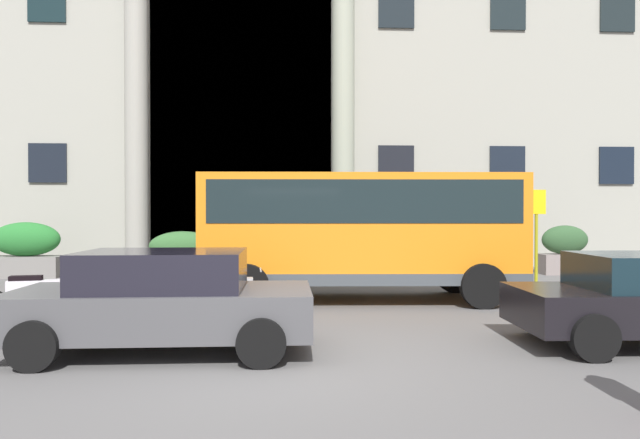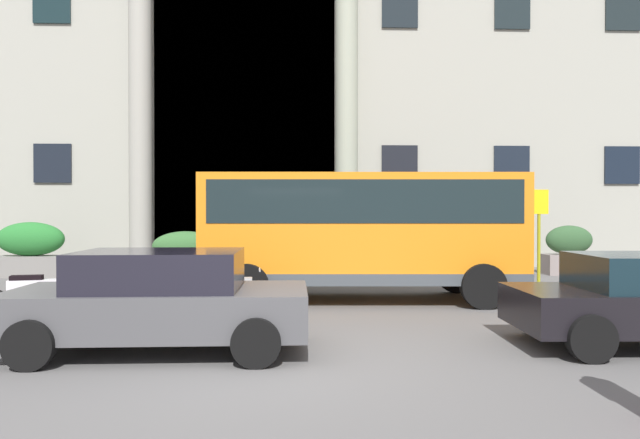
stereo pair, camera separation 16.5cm
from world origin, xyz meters
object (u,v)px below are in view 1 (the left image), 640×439
object	(u,v)px
hedge_planter_far_east	(322,252)
motorcycle_near_kerb	(35,296)
parked_hatchback_near	(164,300)
motorcycle_far_end	(226,294)
hedge_planter_far_west	(26,250)
hedge_planter_east	(565,251)
bus_stop_sign	(536,228)
hedge_planter_west	(183,255)
orange_minibus	(361,226)

from	to	relation	value
hedge_planter_far_east	motorcycle_near_kerb	size ratio (longest dim) A/B	1.01
parked_hatchback_near	motorcycle_far_end	distance (m)	2.54
hedge_planter_far_east	hedge_planter_far_west	size ratio (longest dim) A/B	0.99
hedge_planter_east	bus_stop_sign	bearing A→B (deg)	-124.23
hedge_planter_far_east	parked_hatchback_near	bearing A→B (deg)	-105.47
hedge_planter_west	hedge_planter_far_east	xyz separation A→B (m)	(4.16, 0.30, 0.05)
hedge_planter_west	motorcycle_near_kerb	distance (m)	7.38
motorcycle_far_end	hedge_planter_east	bearing A→B (deg)	32.78
orange_minibus	motorcycle_near_kerb	world-z (taller)	orange_minibus
bus_stop_sign	motorcycle_far_end	bearing A→B (deg)	-153.38
hedge_planter_east	hedge_planter_far_east	world-z (taller)	hedge_planter_east
orange_minibus	hedge_planter_far_west	world-z (taller)	orange_minibus
hedge_planter_east	hedge_planter_far_west	distance (m)	16.36
motorcycle_near_kerb	hedge_planter_far_west	bearing A→B (deg)	103.03
orange_minibus	hedge_planter_west	size ratio (longest dim) A/B	3.24
hedge_planter_west	parked_hatchback_near	distance (m)	9.68
hedge_planter_east	parked_hatchback_near	size ratio (longest dim) A/B	0.38
hedge_planter_east	motorcycle_near_kerb	xyz separation A→B (m)	(-12.98, -7.38, -0.27)
hedge_planter_far_west	motorcycle_far_end	distance (m)	9.90
hedge_planter_east	hedge_planter_far_west	size ratio (longest dim) A/B	0.72
hedge_planter_west	parked_hatchback_near	xyz separation A→B (m)	(1.43, -9.57, 0.06)
motorcycle_far_end	motorcycle_near_kerb	size ratio (longest dim) A/B	0.95
orange_minibus	hedge_planter_west	distance (m)	6.90
hedge_planter_far_west	hedge_planter_west	bearing A→B (deg)	-2.30
hedge_planter_far_west	motorcycle_near_kerb	distance (m)	8.19
hedge_planter_far_west	parked_hatchback_near	world-z (taller)	hedge_planter_far_west
orange_minibus	bus_stop_sign	distance (m)	4.77
hedge_planter_far_east	motorcycle_far_end	xyz separation A→B (m)	(-2.14, -7.41, -0.25)
hedge_planter_far_west	parked_hatchback_near	size ratio (longest dim) A/B	0.52
orange_minibus	motorcycle_near_kerb	bearing A→B (deg)	-156.63
hedge_planter_west	hedge_planter_far_west	distance (m)	4.65
parked_hatchback_near	hedge_planter_west	bearing A→B (deg)	98.12
orange_minibus	hedge_planter_far_east	world-z (taller)	orange_minibus
orange_minibus	parked_hatchback_near	world-z (taller)	orange_minibus
motorcycle_far_end	motorcycle_near_kerb	distance (m)	3.29
hedge_planter_far_east	motorcycle_near_kerb	xyz separation A→B (m)	(-5.43, -7.56, -0.24)
hedge_planter_far_west	motorcycle_near_kerb	bearing A→B (deg)	-65.60
hedge_planter_east	hedge_planter_west	xyz separation A→B (m)	(-11.71, -0.11, -0.08)
bus_stop_sign	hedge_planter_far_east	bearing A→B (deg)	143.40
orange_minibus	motorcycle_far_end	size ratio (longest dim) A/B	3.46
parked_hatchback_near	orange_minibus	bearing A→B (deg)	54.29
orange_minibus	hedge_planter_far_west	xyz separation A→B (m)	(-9.36, 5.13, -0.84)
hedge_planter_far_east	motorcycle_near_kerb	bearing A→B (deg)	-125.67
hedge_planter_east	parked_hatchback_near	xyz separation A→B (m)	(-10.28, -9.69, -0.02)
hedge_planter_far_west	hedge_planter_far_east	bearing A→B (deg)	0.71
bus_stop_sign	hedge_planter_east	distance (m)	4.43
hedge_planter_west	hedge_planter_east	bearing A→B (deg)	0.55
motorcycle_near_kerb	orange_minibus	bearing A→B (deg)	9.86
parked_hatchback_near	motorcycle_near_kerb	size ratio (longest dim) A/B	1.95
hedge_planter_far_east	motorcycle_far_end	bearing A→B (deg)	-106.08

